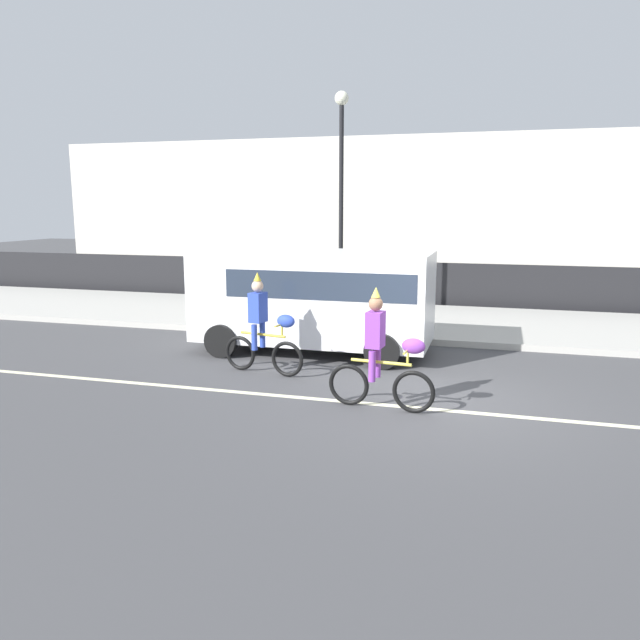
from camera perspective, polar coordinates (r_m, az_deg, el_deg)
name	(u,v)px	position (r m, az deg, el deg)	size (l,w,h in m)	color
ground_plane	(438,400)	(10.46, 10.72, -7.20)	(80.00, 80.00, 0.00)	#424244
road_centre_line	(435,409)	(9.99, 10.44, -8.03)	(36.00, 0.14, 0.01)	beige
sidewalk_curb	(462,324)	(16.75, 12.86, -0.34)	(60.00, 5.00, 0.15)	#ADAAA3
fence_line	(469,286)	(19.51, 13.44, 3.01)	(40.00, 0.08, 1.40)	black
building_backdrop	(401,211)	(28.27, 7.44, 9.84)	(28.00, 8.00, 5.73)	beige
parade_cyclist_cobalt	(263,330)	(11.72, -5.19, -0.90)	(1.70, 0.54, 1.92)	black
parade_cyclist_purple	(382,357)	(9.67, 5.69, -3.35)	(1.72, 0.50, 1.92)	black
parked_van_white	(316,294)	(13.31, -0.35, 2.42)	(5.00, 2.22, 2.18)	white
street_lamp_post	(341,172)	(16.73, 1.96, 13.37)	(0.36, 0.36, 5.86)	black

